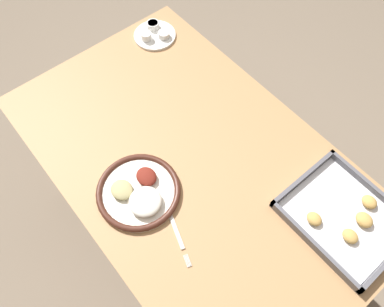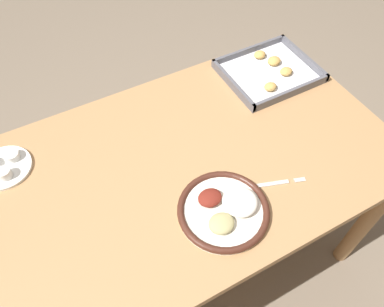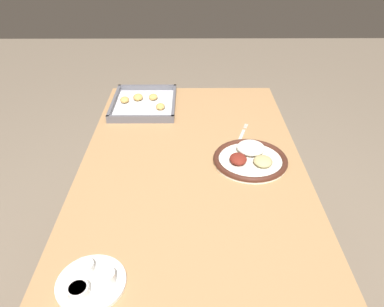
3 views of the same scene
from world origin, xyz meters
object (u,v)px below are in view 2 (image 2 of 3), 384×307
object	(u,v)px
dinner_plate	(225,209)
baking_tray	(269,71)
fork	(269,184)
saucer_plate	(3,166)

from	to	relation	value
dinner_plate	baking_tray	world-z (taller)	dinner_plate
fork	saucer_plate	bearing A→B (deg)	166.00
dinner_plate	fork	size ratio (longest dim) A/B	1.31
dinner_plate	fork	distance (m)	0.16
dinner_plate	saucer_plate	distance (m)	0.68
fork	baking_tray	world-z (taller)	baking_tray
saucer_plate	baking_tray	bearing A→B (deg)	-1.65
baking_tray	dinner_plate	bearing A→B (deg)	-137.21
baking_tray	fork	bearing A→B (deg)	-125.72
dinner_plate	fork	xyz separation A→B (m)	(0.16, 0.01, -0.01)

